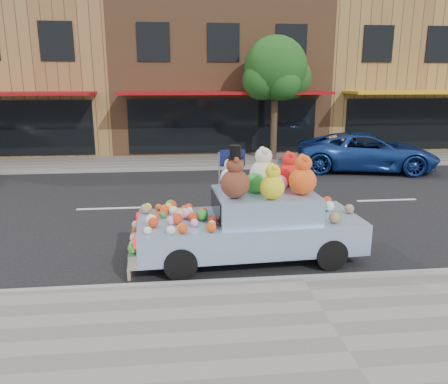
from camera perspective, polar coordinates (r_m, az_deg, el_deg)
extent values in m
plane|color=black|center=(12.49, 3.79, -1.62)|extent=(120.00, 120.00, 0.00)
cube|color=gray|center=(6.65, 13.79, -16.73)|extent=(60.00, 3.00, 0.12)
cube|color=gray|center=(18.74, 0.41, 4.06)|extent=(60.00, 3.00, 0.12)
cube|color=gray|center=(7.90, 10.10, -11.21)|extent=(60.00, 0.12, 0.13)
cube|color=gray|center=(17.28, 0.97, 3.17)|extent=(60.00, 0.12, 0.13)
cube|color=olive|center=(25.09, -25.20, 13.27)|extent=(10.00, 8.00, 7.00)
cube|color=#332D2B|center=(25.36, -26.14, 21.50)|extent=(10.00, 8.00, 0.30)
cube|color=black|center=(20.45, -21.04, 17.91)|extent=(1.40, 0.06, 1.60)
cube|color=brown|center=(23.91, -1.12, 14.60)|extent=(10.00, 8.00, 7.00)
cube|color=#332D2B|center=(24.19, -1.17, 23.28)|extent=(10.00, 8.00, 0.30)
cube|color=black|center=(20.01, -0.07, 8.60)|extent=(8.50, 0.06, 2.40)
cube|color=maroon|center=(19.04, 0.21, 12.82)|extent=(9.00, 1.80, 0.12)
cube|color=black|center=(19.87, -9.20, 18.78)|extent=(1.40, 0.06, 1.60)
cube|color=black|center=(19.96, -0.08, 18.93)|extent=(1.40, 0.06, 1.60)
cube|color=black|center=(20.50, 8.76, 18.66)|extent=(1.40, 0.06, 1.60)
cube|color=olive|center=(26.71, 21.44, 13.63)|extent=(10.00, 8.00, 7.00)
cube|color=#332D2B|center=(26.96, 22.21, 21.38)|extent=(10.00, 8.00, 0.30)
cube|color=black|center=(23.29, 25.47, 8.05)|extent=(8.50, 0.06, 2.40)
cube|color=gold|center=(22.46, 27.06, 11.54)|extent=(9.00, 1.80, 0.12)
cube|color=black|center=(21.84, 19.48, 17.77)|extent=(1.40, 0.06, 1.60)
cube|color=black|center=(23.25, 26.47, 16.86)|extent=(1.40, 0.06, 1.60)
cylinder|color=#38281C|center=(18.86, 6.53, 8.76)|extent=(0.28, 0.28, 3.20)
sphere|color=#154B15|center=(18.77, 6.74, 15.82)|extent=(2.60, 2.60, 2.60)
sphere|color=#154B15|center=(19.22, 8.61, 14.53)|extent=(1.80, 1.80, 1.80)
sphere|color=#154B15|center=(18.45, 4.96, 14.33)|extent=(1.60, 1.60, 1.60)
sphere|color=#154B15|center=(18.23, 7.74, 13.94)|extent=(1.40, 1.40, 1.40)
sphere|color=#154B15|center=(19.29, 5.41, 14.92)|extent=(1.60, 1.60, 1.60)
imported|color=#1B3E96|center=(17.86, 18.11, 5.00)|extent=(5.69, 3.59, 1.46)
cylinder|color=black|center=(8.45, 13.80, -7.90)|extent=(0.61, 0.23, 0.60)
cylinder|color=black|center=(9.81, 10.35, -4.53)|extent=(0.61, 0.23, 0.60)
cylinder|color=black|center=(7.86, -5.70, -9.30)|extent=(0.61, 0.23, 0.60)
cylinder|color=black|center=(9.30, -6.26, -5.45)|extent=(0.61, 0.23, 0.60)
cube|color=#99B7E4|center=(8.66, 3.28, -5.18)|extent=(4.38, 1.90, 0.60)
cube|color=#99B7E4|center=(8.55, 5.30, -1.59)|extent=(1.97, 1.59, 0.50)
cube|color=silver|center=(8.55, -11.56, -6.80)|extent=(0.24, 1.79, 0.26)
cube|color=red|center=(7.79, -11.51, -6.39)|extent=(0.07, 0.28, 0.16)
cube|color=red|center=(9.08, -11.16, -3.35)|extent=(0.07, 0.28, 0.16)
cube|color=black|center=(8.38, -1.02, -1.87)|extent=(0.10, 1.30, 0.40)
sphere|color=#5F2A1B|center=(7.96, 1.45, 1.10)|extent=(0.53, 0.53, 0.53)
sphere|color=#5F2A1B|center=(7.88, 1.47, 3.53)|extent=(0.33, 0.33, 0.33)
sphere|color=#5F2A1B|center=(7.75, 1.59, 4.14)|extent=(0.13, 0.13, 0.13)
sphere|color=#5F2A1B|center=(7.98, 1.36, 4.44)|extent=(0.13, 0.13, 0.13)
cylinder|color=black|center=(7.86, 1.48, 4.53)|extent=(0.31, 0.31, 0.02)
cylinder|color=black|center=(7.84, 1.48, 5.33)|extent=(0.20, 0.20, 0.22)
sphere|color=beige|center=(8.77, 5.15, 2.38)|extent=(0.56, 0.56, 0.56)
sphere|color=beige|center=(8.70, 5.20, 4.68)|extent=(0.35, 0.35, 0.35)
sphere|color=beige|center=(8.56, 5.38, 5.29)|extent=(0.13, 0.13, 0.13)
sphere|color=beige|center=(8.80, 5.07, 5.54)|extent=(0.13, 0.13, 0.13)
sphere|color=#E94B16|center=(8.33, 10.23, 1.43)|extent=(0.52, 0.52, 0.52)
sphere|color=#E94B16|center=(8.26, 10.33, 3.70)|extent=(0.32, 0.32, 0.32)
sphere|color=#E94B16|center=(8.14, 10.59, 4.27)|extent=(0.12, 0.12, 0.12)
sphere|color=#E94B16|center=(8.35, 10.15, 4.55)|extent=(0.12, 0.12, 0.12)
sphere|color=red|center=(8.97, 8.48, 2.30)|extent=(0.48, 0.48, 0.48)
sphere|color=red|center=(8.91, 8.56, 4.25)|extent=(0.30, 0.30, 0.30)
sphere|color=red|center=(8.79, 8.75, 4.75)|extent=(0.11, 0.11, 0.11)
sphere|color=red|center=(8.99, 8.42, 4.98)|extent=(0.11, 0.11, 0.11)
sphere|color=white|center=(8.75, 0.84, 1.91)|extent=(0.41, 0.41, 0.41)
sphere|color=white|center=(8.69, 0.85, 3.60)|extent=(0.25, 0.25, 0.25)
sphere|color=white|center=(8.59, 0.92, 4.02)|extent=(0.10, 0.10, 0.10)
sphere|color=white|center=(8.76, 0.78, 4.23)|extent=(0.10, 0.10, 0.10)
sphere|color=yellow|center=(7.92, 6.34, 0.62)|extent=(0.45, 0.45, 0.45)
sphere|color=yellow|center=(7.85, 6.40, 2.65)|extent=(0.28, 0.28, 0.28)
sphere|color=yellow|center=(7.74, 6.57, 3.16)|extent=(0.11, 0.11, 0.11)
sphere|color=yellow|center=(7.93, 6.27, 3.43)|extent=(0.11, 0.11, 0.11)
sphere|color=#24872C|center=(8.40, 4.05, 1.17)|extent=(0.40, 0.40, 0.40)
sphere|color=pink|center=(8.57, 7.23, 1.17)|extent=(0.32, 0.32, 0.32)
sphere|color=pink|center=(8.14, -6.91, -3.68)|extent=(0.17, 0.17, 0.17)
sphere|color=maroon|center=(8.20, -1.68, -3.57)|extent=(0.14, 0.14, 0.14)
sphere|color=white|center=(8.47, -5.22, -2.80)|extent=(0.20, 0.20, 0.20)
sphere|color=#24872C|center=(9.06, -7.01, -1.66)|extent=(0.21, 0.21, 0.21)
sphere|color=beige|center=(8.13, -9.47, -3.64)|extent=(0.21, 0.21, 0.21)
sphere|color=red|center=(8.28, -4.09, -3.26)|extent=(0.18, 0.18, 0.18)
sphere|color=#24872C|center=(8.33, -2.85, -3.00)|extent=(0.22, 0.22, 0.22)
sphere|color=#CD4113|center=(8.87, -5.17, -2.18)|extent=(0.15, 0.15, 0.15)
sphere|color=#8A6E4C|center=(8.88, -10.26, -2.17)|extent=(0.20, 0.20, 0.20)
sphere|color=red|center=(8.04, -9.23, -3.93)|extent=(0.19, 0.19, 0.19)
sphere|color=#D1D818|center=(9.01, -9.97, -1.99)|extent=(0.17, 0.17, 0.17)
sphere|color=#24872C|center=(8.56, -7.97, -2.89)|extent=(0.14, 0.14, 0.14)
sphere|color=red|center=(8.47, -8.95, -3.10)|extent=(0.15, 0.15, 0.15)
sphere|color=#652E8C|center=(8.44, -3.81, -3.02)|extent=(0.15, 0.15, 0.15)
sphere|color=red|center=(8.47, -2.72, -2.87)|extent=(0.17, 0.17, 0.17)
sphere|color=beige|center=(7.70, -9.95, -4.98)|extent=(0.14, 0.14, 0.14)
sphere|color=#D1D818|center=(8.49, -3.93, -2.96)|extent=(0.14, 0.14, 0.14)
sphere|color=#D1D818|center=(7.71, -5.53, -4.70)|extent=(0.17, 0.17, 0.17)
sphere|color=#CD4113|center=(7.69, -1.69, -4.62)|extent=(0.19, 0.19, 0.19)
sphere|color=#CD4113|center=(8.82, -7.79, -2.23)|extent=(0.19, 0.19, 0.19)
sphere|color=pink|center=(8.46, -4.95, -2.90)|extent=(0.18, 0.18, 0.18)
sphere|color=red|center=(8.14, -6.14, -3.53)|extent=(0.21, 0.21, 0.21)
sphere|color=beige|center=(8.66, -6.56, -2.49)|extent=(0.19, 0.19, 0.19)
sphere|color=#D1D818|center=(8.93, -7.28, -2.02)|extent=(0.18, 0.18, 0.18)
sphere|color=red|center=(8.59, -7.91, -2.73)|extent=(0.18, 0.18, 0.18)
sphere|color=#652E8C|center=(8.70, -6.17, -2.53)|extent=(0.15, 0.15, 0.15)
sphere|color=beige|center=(7.90, -1.57, -4.25)|extent=(0.14, 0.14, 0.14)
sphere|color=red|center=(9.05, -6.84, -1.70)|extent=(0.21, 0.21, 0.21)
sphere|color=red|center=(8.53, -2.78, -2.67)|extent=(0.19, 0.19, 0.19)
sphere|color=red|center=(8.05, -1.35, -3.81)|extent=(0.16, 0.16, 0.16)
sphere|color=#CD4113|center=(9.07, -8.55, -1.95)|extent=(0.13, 0.13, 0.13)
sphere|color=pink|center=(7.99, -3.88, -4.03)|extent=(0.15, 0.15, 0.15)
sphere|color=#CD4113|center=(7.67, -5.40, -4.78)|extent=(0.18, 0.18, 0.18)
sphere|color=beige|center=(8.74, -4.52, -2.44)|extent=(0.14, 0.14, 0.14)
sphere|color=red|center=(8.86, -4.62, -2.08)|extent=(0.18, 0.18, 0.18)
sphere|color=white|center=(7.63, -6.93, -4.98)|extent=(0.16, 0.16, 0.16)
sphere|color=#D8A88C|center=(8.40, -5.80, -2.82)|extent=(0.22, 0.22, 0.22)
sphere|color=#8A6E4C|center=(8.38, -11.66, -5.72)|extent=(0.16, 0.16, 0.16)
sphere|color=beige|center=(8.31, -11.68, -5.92)|extent=(0.15, 0.15, 0.15)
sphere|color=maroon|center=(8.49, -11.62, -5.47)|extent=(0.14, 0.14, 0.14)
sphere|color=white|center=(9.05, -11.46, -4.17)|extent=(0.15, 0.15, 0.15)
sphere|color=#CD4113|center=(8.77, -11.54, -4.89)|extent=(0.13, 0.13, 0.13)
sphere|color=#24872C|center=(7.80, -11.85, -7.20)|extent=(0.17, 0.17, 0.17)
sphere|color=pink|center=(8.00, -11.78, -6.75)|extent=(0.15, 0.15, 0.15)
sphere|color=#CD4113|center=(9.39, 11.62, -1.17)|extent=(0.25, 0.25, 0.25)
sphere|color=#8A6E4C|center=(9.11, 16.05, -2.12)|extent=(0.19, 0.19, 0.19)
sphere|color=red|center=(9.55, 13.32, -1.13)|extent=(0.20, 0.20, 0.20)
sphere|color=#24872C|center=(8.50, 14.38, -3.09)|extent=(0.22, 0.22, 0.22)
sphere|color=#8A6E4C|center=(8.43, 14.21, -3.26)|extent=(0.21, 0.21, 0.21)
sphere|color=#8A6E4C|center=(9.23, 13.09, -1.79)|extent=(0.16, 0.16, 0.16)
sphere|color=#24872C|center=(9.09, 12.67, -1.81)|extent=(0.23, 0.23, 0.23)
sphere|color=white|center=(9.17, 13.57, -1.79)|extent=(0.21, 0.21, 0.21)
cylinder|color=#997A54|center=(7.86, -12.32, -10.65)|extent=(0.06, 0.06, 0.17)
sphere|color=#997A54|center=(7.82, -12.36, -10.02)|extent=(0.07, 0.07, 0.07)
cylinder|color=#997A54|center=(7.95, -12.28, -10.34)|extent=(0.06, 0.06, 0.17)
sphere|color=#997A54|center=(7.91, -12.32, -9.72)|extent=(0.07, 0.07, 0.07)
cylinder|color=#997A54|center=(8.04, -12.24, -10.05)|extent=(0.06, 0.06, 0.17)
sphere|color=#997A54|center=(8.00, -12.28, -9.43)|extent=(0.07, 0.07, 0.07)
cylinder|color=#997A54|center=(8.13, -12.20, -9.76)|extent=(0.06, 0.06, 0.17)
sphere|color=#997A54|center=(8.10, -12.24, -9.14)|extent=(0.07, 0.07, 0.07)
cylinder|color=#997A54|center=(8.22, -12.17, -9.47)|extent=(0.06, 0.06, 0.17)
sphere|color=#997A54|center=(8.19, -12.20, -8.86)|extent=(0.07, 0.07, 0.07)
cylinder|color=#997A54|center=(8.32, -12.13, -9.19)|extent=(0.06, 0.06, 0.17)
sphere|color=#997A54|center=(8.28, -12.17, -8.59)|extent=(0.07, 0.07, 0.07)
cylinder|color=#997A54|center=(8.41, -12.10, -8.92)|extent=(0.06, 0.06, 0.17)
sphere|color=#997A54|center=(8.37, -12.13, -8.32)|extent=(0.07, 0.07, 0.07)
cylinder|color=#997A54|center=(8.50, -12.06, -8.66)|extent=(0.06, 0.06, 0.17)
sphere|color=#997A54|center=(8.46, -12.10, -8.06)|extent=(0.07, 0.07, 0.07)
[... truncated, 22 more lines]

